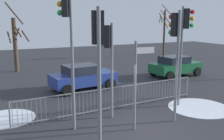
% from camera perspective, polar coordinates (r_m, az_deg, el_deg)
% --- Properties ---
extents(ground_plane, '(60.00, 60.00, 0.00)m').
position_cam_1_polar(ground_plane, '(9.75, 7.78, -13.69)').
color(ground_plane, '#2D2D33').
extents(traffic_light_foreground_left, '(0.51, 0.42, 4.67)m').
position_cam_1_polar(traffic_light_foreground_left, '(12.31, 15.96, 7.68)').
color(traffic_light_foreground_left, slate).
rests_on(traffic_light_foreground_left, ground).
extents(traffic_light_rear_left, '(0.48, 0.46, 5.17)m').
position_cam_1_polar(traffic_light_rear_left, '(9.25, -9.83, 9.07)').
color(traffic_light_rear_left, slate).
rests_on(traffic_light_rear_left, ground).
extents(traffic_light_rear_right, '(0.36, 0.56, 4.42)m').
position_cam_1_polar(traffic_light_rear_right, '(7.01, -3.12, 4.27)').
color(traffic_light_rear_right, slate).
rests_on(traffic_light_rear_right, ground).
extents(traffic_light_mid_right, '(0.35, 0.57, 4.44)m').
position_cam_1_polar(traffic_light_mid_right, '(10.34, 13.95, 6.25)').
color(traffic_light_mid_right, slate).
rests_on(traffic_light_mid_right, ground).
extents(traffic_light_foreground_right, '(0.47, 0.47, 3.96)m').
position_cam_1_polar(traffic_light_foreground_right, '(10.42, -0.81, 4.69)').
color(traffic_light_foreground_right, slate).
rests_on(traffic_light_foreground_right, ground).
extents(direction_sign_post, '(0.79, 0.12, 3.34)m').
position_cam_1_polar(direction_sign_post, '(9.37, 5.48, -2.57)').
color(direction_sign_post, slate).
rests_on(direction_sign_post, ground).
extents(pedestrian_guard_railing, '(9.02, 0.48, 1.07)m').
position_cam_1_polar(pedestrian_guard_railing, '(11.76, 0.51, -6.27)').
color(pedestrian_guard_railing, slate).
rests_on(pedestrian_guard_railing, ground).
extents(car_green_far, '(3.94, 2.23, 1.47)m').
position_cam_1_polar(car_green_far, '(19.25, 13.91, 0.95)').
color(car_green_far, '#195933').
rests_on(car_green_far, ground).
extents(car_blue_near, '(3.97, 2.30, 1.47)m').
position_cam_1_polar(car_blue_near, '(15.21, -6.54, -1.47)').
color(car_blue_near, navy).
rests_on(car_blue_near, ground).
extents(bare_tree_left, '(1.74, 1.64, 5.35)m').
position_cam_1_polar(bare_tree_left, '(21.38, -20.68, 5.76)').
color(bare_tree_left, '#473828').
rests_on(bare_tree_left, ground).
extents(bare_tree_centre, '(1.19, 1.59, 5.68)m').
position_cam_1_polar(bare_tree_centre, '(29.68, 11.53, 8.56)').
color(bare_tree_centre, '#473828').
rests_on(bare_tree_centre, ground).
extents(snow_patch_kerb, '(2.28, 2.28, 0.01)m').
position_cam_1_polar(snow_patch_kerb, '(11.77, -22.29, -9.95)').
color(snow_patch_kerb, white).
rests_on(snow_patch_kerb, ground).
extents(snow_patch_island, '(2.88, 2.88, 0.01)m').
position_cam_1_polar(snow_patch_island, '(12.84, 18.86, -7.93)').
color(snow_patch_island, white).
rests_on(snow_patch_island, ground).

